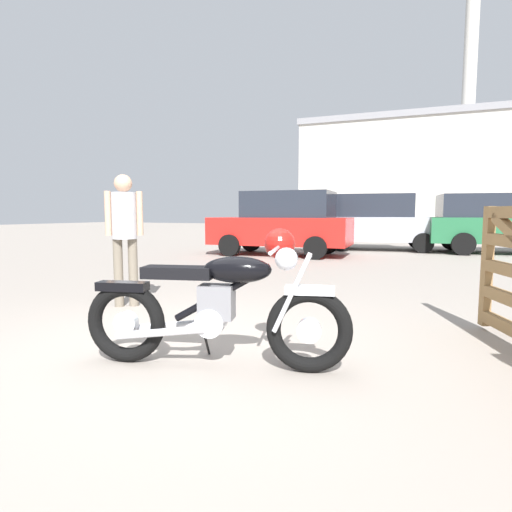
{
  "coord_description": "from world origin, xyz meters",
  "views": [
    {
      "loc": [
        1.89,
        -3.03,
        1.18
      ],
      "look_at": [
        0.04,
        1.08,
        0.72
      ],
      "focal_mm": 29.65,
      "sensor_mm": 36.0,
      "label": 1
    }
  ],
  "objects_px": {
    "vintage_motorcycle": "(222,304)",
    "silver_sedan_mid": "(283,223)",
    "red_hatchback_near": "(510,222)",
    "white_estate_far": "(378,221)",
    "bystander": "(124,226)"
  },
  "relations": [
    {
      "from": "silver_sedan_mid",
      "to": "red_hatchback_near",
      "type": "height_order",
      "value": "silver_sedan_mid"
    },
    {
      "from": "vintage_motorcycle",
      "to": "bystander",
      "type": "bearing_deg",
      "value": 132.14
    },
    {
      "from": "vintage_motorcycle",
      "to": "red_hatchback_near",
      "type": "relative_size",
      "value": 0.41
    },
    {
      "from": "vintage_motorcycle",
      "to": "red_hatchback_near",
      "type": "xyz_separation_m",
      "value": [
        3.22,
        11.5,
        0.45
      ]
    },
    {
      "from": "silver_sedan_mid",
      "to": "white_estate_far",
      "type": "xyz_separation_m",
      "value": [
        2.19,
        2.86,
        0.0
      ]
    },
    {
      "from": "silver_sedan_mid",
      "to": "red_hatchback_near",
      "type": "xyz_separation_m",
      "value": [
        5.88,
        3.12,
        0.02
      ]
    },
    {
      "from": "silver_sedan_mid",
      "to": "red_hatchback_near",
      "type": "distance_m",
      "value": 6.66
    },
    {
      "from": "bystander",
      "to": "silver_sedan_mid",
      "type": "bearing_deg",
      "value": -33.25
    },
    {
      "from": "vintage_motorcycle",
      "to": "silver_sedan_mid",
      "type": "xyz_separation_m",
      "value": [
        -2.66,
        8.38,
        0.43
      ]
    },
    {
      "from": "silver_sedan_mid",
      "to": "bystander",
      "type": "bearing_deg",
      "value": 90.44
    },
    {
      "from": "vintage_motorcycle",
      "to": "red_hatchback_near",
      "type": "height_order",
      "value": "red_hatchback_near"
    },
    {
      "from": "vintage_motorcycle",
      "to": "silver_sedan_mid",
      "type": "bearing_deg",
      "value": 92.29
    },
    {
      "from": "bystander",
      "to": "white_estate_far",
      "type": "bearing_deg",
      "value": -47.09
    },
    {
      "from": "vintage_motorcycle",
      "to": "bystander",
      "type": "xyz_separation_m",
      "value": [
        -2.14,
        1.37,
        0.53
      ]
    },
    {
      "from": "bystander",
      "to": "silver_sedan_mid",
      "type": "relative_size",
      "value": 0.42
    }
  ]
}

